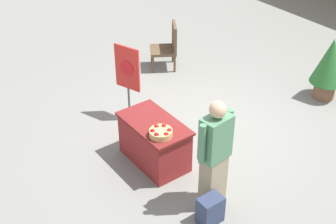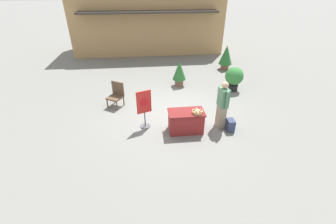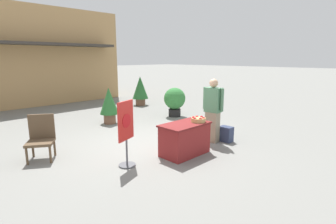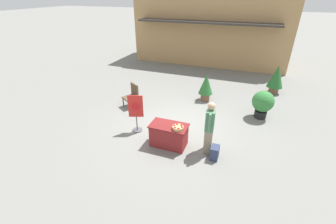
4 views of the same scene
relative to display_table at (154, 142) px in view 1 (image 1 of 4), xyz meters
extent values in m
plane|color=slate|center=(-0.21, 1.21, -0.38)|extent=(120.00, 120.00, 0.00)
cube|color=maroon|center=(0.00, 0.00, -0.02)|extent=(1.14, 0.64, 0.72)
cube|color=maroon|center=(0.00, 0.00, 0.36)|extent=(1.21, 0.68, 0.04)
cylinder|color=tan|center=(0.34, -0.12, 0.43)|extent=(0.35, 0.35, 0.10)
sphere|color=red|center=(0.47, -0.11, 0.47)|extent=(0.08, 0.08, 0.08)
sphere|color=red|center=(0.41, -0.02, 0.47)|extent=(0.08, 0.08, 0.08)
sphere|color=red|center=(0.28, -0.01, 0.47)|extent=(0.08, 0.08, 0.08)
sphere|color=red|center=(0.22, -0.11, 0.47)|extent=(0.08, 0.08, 0.08)
sphere|color=#A30F14|center=(0.28, -0.23, 0.47)|extent=(0.08, 0.08, 0.08)
sphere|color=#A30F14|center=(0.39, -0.23, 0.47)|extent=(0.08, 0.08, 0.08)
cube|color=gray|center=(1.26, 0.13, 0.03)|extent=(0.27, 0.36, 0.83)
cube|color=#4C7F5B|center=(1.26, 0.13, 0.78)|extent=(0.30, 0.44, 0.65)
sphere|color=tan|center=(1.26, 0.13, 1.22)|extent=(0.23, 0.23, 0.23)
cylinder|color=#4C7F5B|center=(1.29, -0.13, 0.80)|extent=(0.09, 0.09, 0.60)
cylinder|color=#4C7F5B|center=(1.24, 0.39, 0.80)|extent=(0.09, 0.09, 0.60)
cube|color=#2D3856|center=(1.54, -0.15, -0.17)|extent=(0.24, 0.34, 0.42)
cylinder|color=#4C4C51|center=(-1.38, 0.40, -0.37)|extent=(0.36, 0.36, 0.03)
cylinder|color=#4C4C51|center=(-1.38, 0.40, -0.08)|extent=(0.04, 0.04, 0.55)
cube|color=red|center=(-1.38, 0.40, 0.61)|extent=(0.50, 0.21, 0.82)
cylinder|color=red|center=(-1.38, 0.38, 0.61)|extent=(0.28, 0.11, 0.29)
cylinder|color=brown|center=(-2.48, 1.70, -0.19)|extent=(0.05, 0.05, 0.38)
cylinder|color=brown|center=(-2.88, 1.95, -0.19)|extent=(0.05, 0.05, 0.38)
cylinder|color=brown|center=(-2.23, 2.10, -0.19)|extent=(0.05, 0.05, 0.38)
cylinder|color=brown|center=(-2.63, 2.35, -0.19)|extent=(0.05, 0.05, 0.38)
cube|color=brown|center=(-2.56, 2.02, 0.03)|extent=(0.76, 0.76, 0.06)
cube|color=brown|center=(-2.43, 2.23, 0.34)|extent=(0.50, 0.34, 0.56)
cylinder|color=brown|center=(0.36, 3.83, -0.21)|extent=(0.41, 0.41, 0.35)
cone|color=#28662D|center=(0.36, 3.83, 0.42)|extent=(0.65, 0.65, 0.91)
camera|label=1|loc=(4.90, -3.36, 4.47)|focal=50.00mm
camera|label=2|loc=(-1.31, -6.31, 4.15)|focal=24.00mm
camera|label=3|loc=(-4.44, -3.94, 1.88)|focal=28.00mm
camera|label=4|loc=(2.12, -5.67, 4.13)|focal=24.00mm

